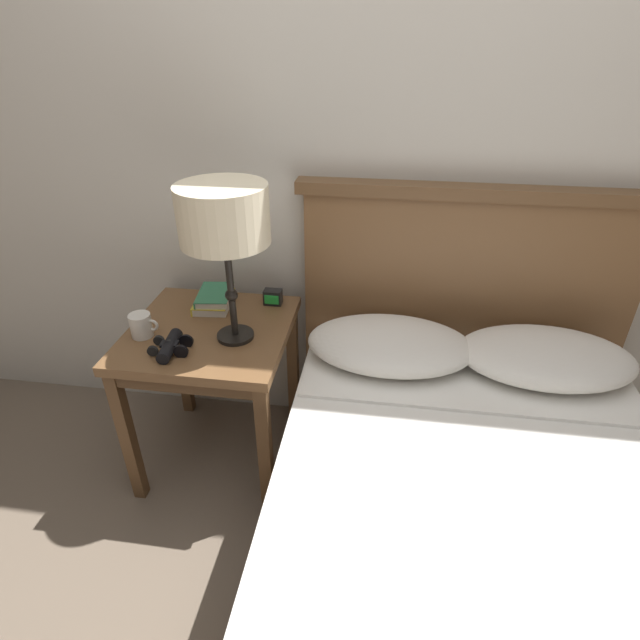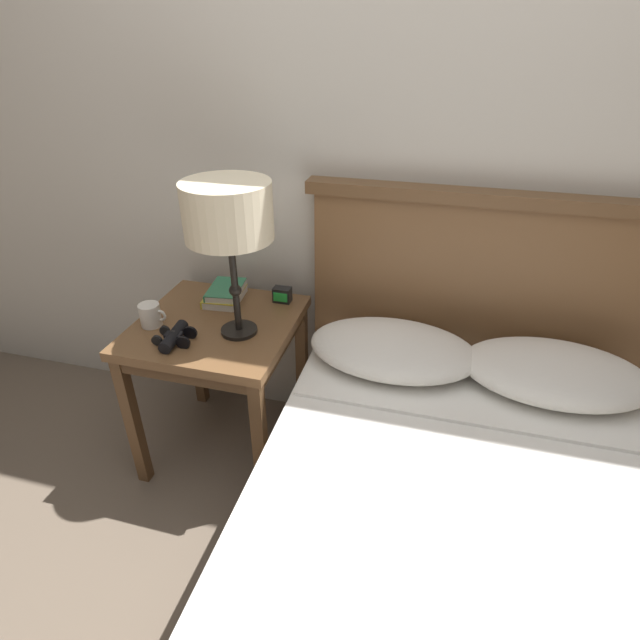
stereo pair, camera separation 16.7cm
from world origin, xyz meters
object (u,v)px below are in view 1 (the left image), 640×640
at_px(book_on_nightstand, 213,302).
at_px(coffee_mug, 141,325).
at_px(nightstand, 211,347).
at_px(bed, 474,556).
at_px(table_lamp, 224,218).
at_px(binoculars_pair, 170,346).
at_px(alarm_clock, 273,297).
at_px(book_stacked_on_top, 214,295).

xyz_separation_m(book_on_nightstand, coffee_mug, (-0.18, -0.25, 0.03)).
xyz_separation_m(nightstand, bed, (0.93, -0.55, -0.25)).
bearing_deg(table_lamp, book_on_nightstand, 125.76).
distance_m(table_lamp, coffee_mug, 0.51).
bearing_deg(binoculars_pair, bed, -21.26).
height_order(book_on_nightstand, alarm_clock, alarm_clock).
xyz_separation_m(book_stacked_on_top, alarm_clock, (0.22, 0.05, -0.02)).
xyz_separation_m(bed, binoculars_pair, (-1.00, 0.39, 0.36)).
bearing_deg(alarm_clock, bed, -46.17).
distance_m(table_lamp, book_on_nightstand, 0.50).
bearing_deg(table_lamp, bed, -32.08).
relative_size(book_stacked_on_top, alarm_clock, 2.82).
height_order(bed, book_stacked_on_top, bed).
xyz_separation_m(nightstand, table_lamp, (0.11, -0.04, 0.52)).
distance_m(table_lamp, alarm_clock, 0.49).
xyz_separation_m(book_on_nightstand, alarm_clock, (0.23, 0.05, 0.01)).
bearing_deg(book_stacked_on_top, alarm_clock, 11.49).
relative_size(nightstand, bed, 0.33).
relative_size(nightstand, binoculars_pair, 3.86).
height_order(nightstand, coffee_mug, coffee_mug).
distance_m(nightstand, book_on_nightstand, 0.20).
height_order(bed, book_on_nightstand, bed).
distance_m(book_on_nightstand, book_stacked_on_top, 0.03).
relative_size(binoculars_pair, alarm_clock, 2.32).
distance_m(nightstand, bed, 1.11).
xyz_separation_m(nightstand, alarm_clock, (0.19, 0.22, 0.11)).
xyz_separation_m(nightstand, binoculars_pair, (-0.08, -0.16, 0.11)).
bearing_deg(book_stacked_on_top, binoculars_pair, -97.76).
bearing_deg(table_lamp, book_stacked_on_top, 124.39).
distance_m(book_on_nightstand, alarm_clock, 0.23).
height_order(book_on_nightstand, binoculars_pair, binoculars_pair).
bearing_deg(bed, coffee_mug, 157.54).
distance_m(bed, alarm_clock, 1.13).
height_order(bed, coffee_mug, bed).
relative_size(book_on_nightstand, binoculars_pair, 1.23).
distance_m(bed, table_lamp, 1.23).
height_order(table_lamp, alarm_clock, table_lamp).
xyz_separation_m(table_lamp, coffee_mug, (-0.33, -0.04, -0.39)).
xyz_separation_m(binoculars_pair, coffee_mug, (-0.14, 0.08, 0.02)).
relative_size(table_lamp, book_stacked_on_top, 2.74).
relative_size(nightstand, book_stacked_on_top, 3.18).
bearing_deg(nightstand, book_stacked_on_top, 100.22).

